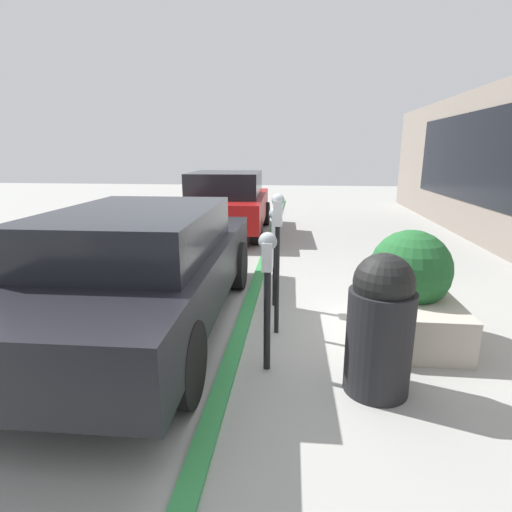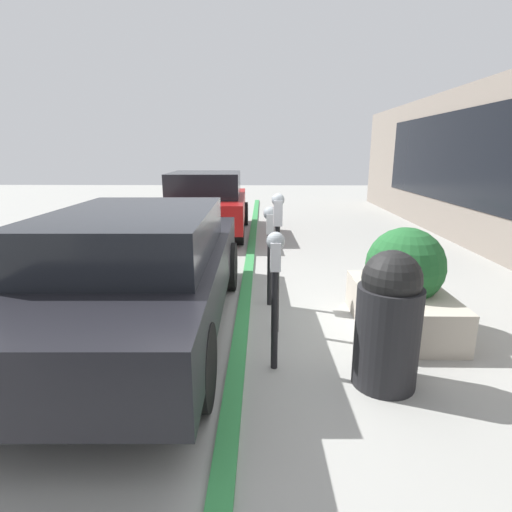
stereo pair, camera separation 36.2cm
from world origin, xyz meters
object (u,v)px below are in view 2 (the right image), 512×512
(parking_meter_middle, at_px, (270,233))
(trash_bin, at_px, (388,320))
(parked_car_middle, at_px, (141,267))
(parked_car_rear, at_px, (207,202))
(parking_meter_second, at_px, (278,233))
(parking_meter_nearest, at_px, (275,271))
(planter_box, at_px, (403,288))

(parking_meter_middle, xyz_separation_m, trash_bin, (-1.83, -0.97, -0.37))
(parked_car_middle, distance_m, parked_car_rear, 5.49)
(parked_car_rear, bearing_deg, parking_meter_second, -166.40)
(parking_meter_nearest, distance_m, parking_meter_second, 0.80)
(parked_car_rear, bearing_deg, trash_bin, -161.49)
(parking_meter_second, distance_m, parked_car_rear, 5.69)
(trash_bin, bearing_deg, parking_meter_middle, 27.77)
(parking_meter_nearest, height_order, parking_meter_second, parking_meter_second)
(parking_meter_middle, bearing_deg, parking_meter_second, -175.26)
(parking_meter_second, bearing_deg, trash_bin, -138.72)
(parking_meter_second, bearing_deg, planter_box, -84.58)
(parked_car_middle, height_order, trash_bin, parked_car_middle)
(planter_box, height_order, trash_bin, trash_bin)
(parking_meter_nearest, distance_m, parked_car_rear, 6.43)
(parking_meter_nearest, xyz_separation_m, parked_car_middle, (0.76, 1.43, -0.20))
(parking_meter_second, relative_size, planter_box, 1.03)
(planter_box, xyz_separation_m, parked_car_middle, (-0.15, 2.89, 0.27))
(parking_meter_nearest, xyz_separation_m, parking_meter_second, (0.78, -0.05, 0.19))
(parking_meter_second, bearing_deg, parked_car_rear, 15.49)
(parked_car_rear, bearing_deg, planter_box, -153.06)
(parking_meter_middle, distance_m, planter_box, 1.71)
(parked_car_middle, relative_size, parked_car_rear, 1.16)
(parking_meter_second, height_order, parking_meter_middle, parking_meter_second)
(parked_car_rear, height_order, trash_bin, parked_car_rear)
(parking_meter_nearest, bearing_deg, parked_car_rear, 13.24)
(planter_box, bearing_deg, parked_car_rear, 28.83)
(parking_meter_middle, relative_size, planter_box, 0.86)
(parking_meter_second, distance_m, trash_bin, 1.46)
(parked_car_middle, relative_size, trash_bin, 3.81)
(parked_car_middle, bearing_deg, parking_meter_nearest, -119.22)
(parked_car_rear, xyz_separation_m, trash_bin, (-6.50, -2.42, -0.17))
(parking_meter_second, xyz_separation_m, parked_car_rear, (5.47, 1.52, -0.36))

